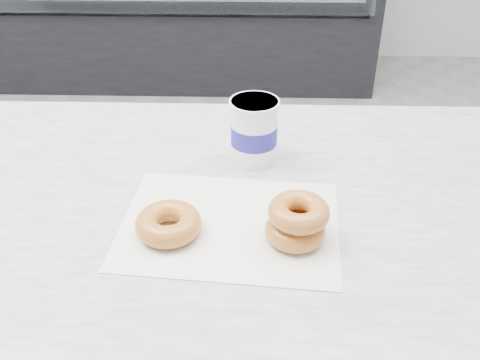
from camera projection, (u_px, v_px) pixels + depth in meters
The scene contains 6 objects.
ground at pixel (120, 306), 1.90m from camera, with size 5.00×5.00×0.00m, color gray.
display_case at pixel (182, 1), 3.39m from camera, with size 2.40×0.74×1.25m.
wax_paper at pixel (230, 224), 0.84m from camera, with size 0.34×0.26×0.00m, color silver.
donut_single at pixel (169, 224), 0.82m from camera, with size 0.10×0.10×0.04m, color #CB7838.
donut_stack at pixel (297, 221), 0.80m from camera, with size 0.10×0.10×0.06m.
coffee_cup at pixel (254, 130), 0.97m from camera, with size 0.11×0.11×0.12m.
Camera 1 is at (0.46, -1.32, 1.43)m, focal length 40.00 mm.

